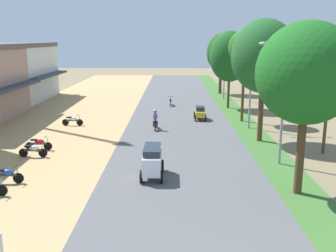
% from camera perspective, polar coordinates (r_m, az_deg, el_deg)
% --- Properties ---
extents(shophouse_far, '(9.21, 11.65, 6.90)m').
position_cam_1_polar(shophouse_far, '(50.26, -22.23, 7.47)').
color(shophouse_far, silver).
rests_on(shophouse_far, ground).
extents(parked_motorbike_third, '(1.80, 0.54, 0.94)m').
position_cam_1_polar(parked_motorbike_third, '(21.55, -22.91, -6.63)').
color(parked_motorbike_third, black).
rests_on(parked_motorbike_third, dirt_shoulder).
extents(parked_motorbike_fourth, '(1.80, 0.54, 0.94)m').
position_cam_1_polar(parked_motorbike_fourth, '(25.58, -19.43, -3.34)').
color(parked_motorbike_fourth, black).
rests_on(parked_motorbike_fourth, dirt_shoulder).
extents(parked_motorbike_fifth, '(1.80, 0.54, 0.94)m').
position_cam_1_polar(parked_motorbike_fifth, '(27.03, -18.68, -2.43)').
color(parked_motorbike_fifth, black).
rests_on(parked_motorbike_fifth, dirt_shoulder).
extents(parked_motorbike_sixth, '(1.80, 0.54, 0.94)m').
position_cam_1_polar(parked_motorbike_sixth, '(33.88, -14.00, 0.88)').
color(parked_motorbike_sixth, black).
rests_on(parked_motorbike_sixth, dirt_shoulder).
extents(median_tree_nearest, '(4.60, 4.60, 8.15)m').
position_cam_1_polar(median_tree_nearest, '(18.57, 19.96, 7.34)').
color(median_tree_nearest, '#4C351E').
rests_on(median_tree_nearest, median_strip).
extents(median_tree_second, '(4.56, 4.56, 8.72)m').
position_cam_1_polar(median_tree_second, '(27.99, 14.08, 10.03)').
color(median_tree_second, '#4C351E').
rests_on(median_tree_second, median_strip).
extents(median_tree_third, '(2.89, 2.89, 8.10)m').
position_cam_1_polar(median_tree_third, '(34.68, 11.37, 11.28)').
color(median_tree_third, '#4C351E').
rests_on(median_tree_third, median_strip).
extents(median_tree_fourth, '(4.23, 4.23, 8.15)m').
position_cam_1_polar(median_tree_fourth, '(41.33, 9.18, 10.18)').
color(median_tree_fourth, '#4C351E').
rests_on(median_tree_fourth, median_strip).
extents(median_tree_fifth, '(3.86, 3.86, 8.01)m').
position_cam_1_polar(median_tree_fifth, '(52.52, 7.91, 10.77)').
color(median_tree_fifth, '#4C351E').
rests_on(median_tree_fifth, median_strip).
extents(streetlamp_near, '(3.16, 0.20, 7.28)m').
position_cam_1_polar(streetlamp_near, '(23.06, 16.85, 4.63)').
color(streetlamp_near, gray).
rests_on(streetlamp_near, median_strip).
extents(streetlamp_mid, '(3.16, 0.20, 7.07)m').
position_cam_1_polar(streetlamp_mid, '(32.11, 12.25, 6.88)').
color(streetlamp_mid, gray).
rests_on(streetlamp_mid, median_strip).
extents(streetlamp_far, '(3.16, 0.20, 7.91)m').
position_cam_1_polar(streetlamp_far, '(47.86, 8.45, 9.44)').
color(streetlamp_far, gray).
rests_on(streetlamp_far, median_strip).
extents(utility_pole_near, '(1.80, 0.20, 8.14)m').
position_cam_1_polar(utility_pole_near, '(26.34, 22.83, 5.07)').
color(utility_pole_near, brown).
rests_on(utility_pole_near, ground).
extents(car_van_white, '(1.19, 2.41, 1.67)m').
position_cam_1_polar(car_van_white, '(20.59, -2.36, -5.10)').
color(car_van_white, silver).
rests_on(car_van_white, road_strip).
extents(car_hatchback_yellow, '(1.04, 2.00, 1.23)m').
position_cam_1_polar(car_hatchback_yellow, '(35.39, 4.78, 2.05)').
color(car_hatchback_yellow, gold).
rests_on(car_hatchback_yellow, road_strip).
extents(motorbike_ahead_second, '(0.54, 1.80, 1.66)m').
position_cam_1_polar(motorbike_ahead_second, '(31.32, -1.90, 0.86)').
color(motorbike_ahead_second, black).
rests_on(motorbike_ahead_second, road_strip).
extents(motorbike_ahead_third, '(0.54, 1.80, 0.94)m').
position_cam_1_polar(motorbike_ahead_third, '(42.72, 0.38, 3.73)').
color(motorbike_ahead_third, black).
rests_on(motorbike_ahead_third, road_strip).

